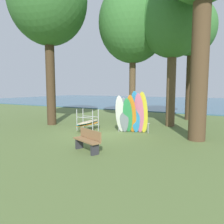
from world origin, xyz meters
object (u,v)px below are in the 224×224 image
at_px(leaning_board_pile, 132,114).
at_px(board_storage_rack, 88,123).
at_px(tree_mid_behind, 173,21).
at_px(tree_far_right_back, 133,24).
at_px(tree_foreground_left, 48,1).
at_px(tree_far_left_back, 191,29).
at_px(park_bench, 88,140).

bearing_deg(leaning_board_pile, board_storage_rack, -168.40).
bearing_deg(board_storage_rack, leaning_board_pile, 11.60).
distance_m(tree_mid_behind, tree_far_right_back, 2.81).
height_order(tree_mid_behind, tree_far_right_back, tree_far_right_back).
bearing_deg(board_storage_rack, tree_mid_behind, 45.20).
distance_m(tree_foreground_left, tree_mid_behind, 8.03).
height_order(tree_far_left_back, leaning_board_pile, tree_far_left_back).
bearing_deg(board_storage_rack, tree_far_left_back, 59.54).
xyz_separation_m(tree_far_right_back, park_bench, (1.35, -7.48, -6.46)).
distance_m(tree_mid_behind, board_storage_rack, 8.22).
height_order(tree_mid_behind, board_storage_rack, tree_mid_behind).
relative_size(tree_mid_behind, park_bench, 6.28).
relative_size(leaning_board_pile, park_bench, 1.61).
bearing_deg(leaning_board_pile, tree_far_left_back, 75.16).
bearing_deg(tree_mid_behind, board_storage_rack, -134.80).
bearing_deg(tree_foreground_left, tree_mid_behind, 24.51).
xyz_separation_m(tree_far_left_back, park_bench, (-1.99, -10.84, -6.45)).
distance_m(leaning_board_pile, board_storage_rack, 2.66).
bearing_deg(tree_far_left_back, tree_mid_behind, -98.71).
height_order(tree_far_left_back, board_storage_rack, tree_far_left_back).
bearing_deg(tree_far_left_back, park_bench, -100.42).
bearing_deg(tree_far_right_back, tree_mid_behind, -4.58).
bearing_deg(tree_foreground_left, board_storage_rack, -9.47).
distance_m(tree_far_left_back, park_bench, 12.78).
bearing_deg(tree_far_right_back, board_storage_rack, -104.19).
xyz_separation_m(tree_mid_behind, tree_far_left_back, (0.55, 3.58, 0.25)).
bearing_deg(tree_foreground_left, tree_far_left_back, 41.54).
distance_m(board_storage_rack, park_bench, 4.16).
xyz_separation_m(leaning_board_pile, board_storage_rack, (-2.54, -0.52, -0.60)).
height_order(board_storage_rack, park_bench, board_storage_rack).
bearing_deg(leaning_board_pile, tree_far_right_back, 113.04).
distance_m(tree_foreground_left, tree_far_left_back, 10.42).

